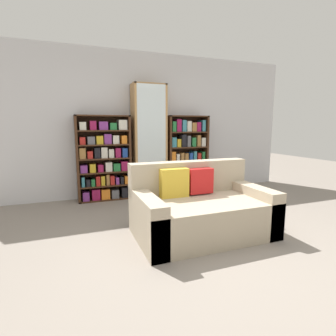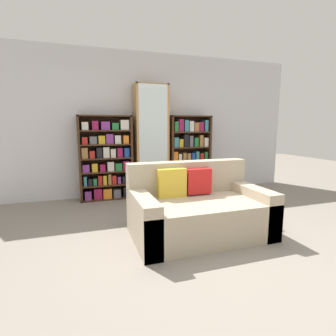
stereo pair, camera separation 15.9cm
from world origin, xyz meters
The scene contains 7 objects.
ground_plane centered at (0.00, 0.00, 0.00)m, with size 16.00×16.00×0.00m, color gray.
wall_back centered at (0.00, 2.73, 1.35)m, with size 6.11×0.06×2.70m.
couch centered at (0.05, 0.53, 0.30)m, with size 1.62×0.98×0.87m.
bookshelf_left centered at (-0.85, 2.53, 0.73)m, with size 0.94×0.32×1.52m.
display_cabinet centered at (-0.02, 2.51, 1.03)m, with size 0.61×0.36×2.09m.
bookshelf_right centered at (0.76, 2.53, 0.75)m, with size 0.84×0.32×1.53m.
wine_bottle centered at (0.56, 1.31, 0.16)m, with size 0.09×0.09×0.40m.
Camera 2 is at (-1.28, -2.30, 1.33)m, focal length 28.00 mm.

